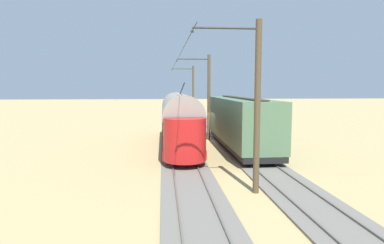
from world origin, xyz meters
The scene contains 10 objects.
ground_plane centered at (0.00, 0.00, 0.00)m, with size 220.00×220.00×0.00m, color tan.
track_streetcar_siding centered at (-2.33, -0.31, 0.05)m, with size 2.80×80.00×0.18m.
track_adjacent_siding centered at (2.33, -0.31, 0.05)m, with size 2.80×80.00×0.18m.
vintage_streetcar centered at (2.33, 3.36, 2.26)m, with size 2.65×16.61×4.89m.
boxcar_adjacent centered at (-2.34, 4.84, 2.16)m, with size 2.96×13.17×3.85m.
catenary_pole_foreground centered at (-0.48, -15.72, 4.03)m, with size 3.12×0.28×7.70m.
catenary_pole_mid_near centered at (-0.48, -0.12, 4.03)m, with size 3.12×0.28×7.70m.
catenary_pole_mid_far centered at (-0.48, 15.48, 4.03)m, with size 3.12×0.28×7.70m.
overhead_wire_run centered at (2.26, -0.90, 7.16)m, with size 2.91×35.20×0.18m.
switch_stand centered at (-3.81, -7.32, 0.70)m, with size 0.50×0.30×1.24m.
Camera 1 is at (3.61, 29.93, 4.76)m, focal length 31.24 mm.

